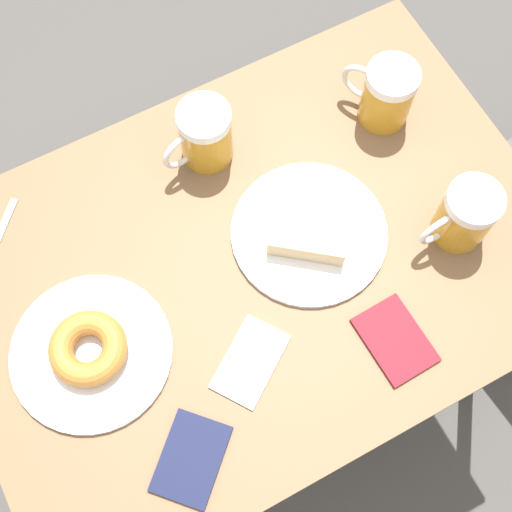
{
  "coord_description": "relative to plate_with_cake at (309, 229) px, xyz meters",
  "views": [
    {
      "loc": [
        0.37,
        -0.2,
        1.84
      ],
      "look_at": [
        0.0,
        0.0,
        0.77
      ],
      "focal_mm": 50.0,
      "sensor_mm": 36.0,
      "label": 1
    }
  ],
  "objects": [
    {
      "name": "beer_mug_center",
      "position": [
        -0.22,
        -0.08,
        0.04
      ],
      "size": [
        0.09,
        0.13,
        0.12
      ],
      "color": "#C68C23",
      "rests_on": "table"
    },
    {
      "name": "napkin_folded",
      "position": [
        0.15,
        -0.19,
        -0.01
      ],
      "size": [
        0.14,
        0.15,
        0.0
      ],
      "rotation": [
        0.0,
        0.0,
        2.17
      ],
      "color": "white",
      "rests_on": "table"
    },
    {
      "name": "beer_mug_left",
      "position": [
        0.11,
        0.22,
        0.04
      ],
      "size": [
        0.09,
        0.13,
        0.12
      ],
      "color": "#C68C23",
      "rests_on": "table"
    },
    {
      "name": "beer_mug_right",
      "position": [
        -0.14,
        0.23,
        0.04
      ],
      "size": [
        0.12,
        0.1,
        0.12
      ],
      "color": "#C68C23",
      "rests_on": "table"
    },
    {
      "name": "ground_plane",
      "position": [
        0.0,
        -0.1,
        -0.77
      ],
      "size": [
        8.0,
        8.0,
        0.0
      ],
      "primitive_type": "plane",
      "color": "#474442"
    },
    {
      "name": "table",
      "position": [
        0.0,
        -0.1,
        -0.09
      ],
      "size": [
        0.7,
        0.99,
        0.75
      ],
      "color": "brown",
      "rests_on": "ground_plane"
    },
    {
      "name": "plate_with_cake",
      "position": [
        0.0,
        0.0,
        0.0
      ],
      "size": [
        0.26,
        0.26,
        0.05
      ],
      "color": "silver",
      "rests_on": "table"
    },
    {
      "name": "passport_far_edge",
      "position": [
        0.22,
        0.03,
        -0.01
      ],
      "size": [
        0.13,
        0.09,
        0.01
      ],
      "rotation": [
        0.0,
        0.0,
        1.61
      ],
      "color": "maroon",
      "rests_on": "table"
    },
    {
      "name": "plate_with_donut",
      "position": [
        0.02,
        -0.4,
        0.0
      ],
      "size": [
        0.25,
        0.25,
        0.05
      ],
      "color": "silver",
      "rests_on": "table"
    },
    {
      "name": "passport_near_edge",
      "position": [
        0.24,
        -0.33,
        -0.01
      ],
      "size": [
        0.15,
        0.15,
        0.01
      ],
      "rotation": [
        0.0,
        0.0,
        3.89
      ],
      "color": "#141938",
      "rests_on": "table"
    }
  ]
}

